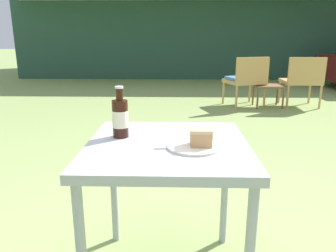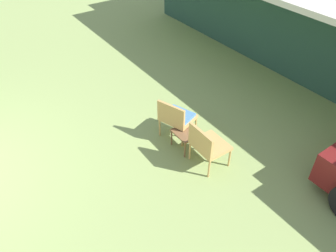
# 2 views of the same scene
# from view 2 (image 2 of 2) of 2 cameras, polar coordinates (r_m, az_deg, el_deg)

# --- Properties ---
(wicker_chair_cushioned) EXTENTS (0.74, 0.70, 0.85)m
(wicker_chair_cushioned) POSITION_cam_2_polar(r_m,az_deg,el_deg) (6.28, 1.44, 1.67)
(wicker_chair_cushioned) COLOR tan
(wicker_chair_cushioned) RESTS_ON ground_plane
(wicker_chair_plain) EXTENTS (0.60, 0.54, 0.85)m
(wicker_chair_plain) POSITION_cam_2_polar(r_m,az_deg,el_deg) (5.71, 6.80, -3.14)
(wicker_chair_plain) COLOR tan
(wicker_chair_plain) RESTS_ON ground_plane
(garden_side_table) EXTENTS (0.47, 0.39, 0.38)m
(garden_side_table) POSITION_cam_2_polar(r_m,az_deg,el_deg) (6.12, 3.10, -1.43)
(garden_side_table) COLOR brown
(garden_side_table) RESTS_ON ground_plane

